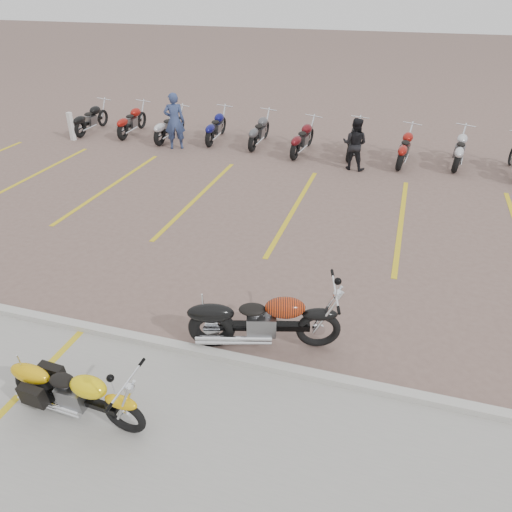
{
  "coord_description": "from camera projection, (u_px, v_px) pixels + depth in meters",
  "views": [
    {
      "loc": [
        2.54,
        -7.65,
        5.36
      ],
      "look_at": [
        0.17,
        0.07,
        0.75
      ],
      "focal_mm": 35.0,
      "sensor_mm": 36.0,
      "label": 1
    }
  ],
  "objects": [
    {
      "name": "bg_bike_row",
      "position": [
        303.0,
        135.0,
        16.85
      ],
      "size": [
        17.18,
        2.01,
        1.1
      ],
      "color": "black",
      "rests_on": "ground"
    },
    {
      "name": "parking_stripes",
      "position": [
        294.0,
        208.0,
        12.97
      ],
      "size": [
        38.0,
        5.5,
        0.01
      ],
      "primitive_type": null,
      "color": "gold",
      "rests_on": "ground"
    },
    {
      "name": "person_b",
      "position": [
        355.0,
        144.0,
        15.19
      ],
      "size": [
        0.86,
        0.73,
        1.59
      ],
      "primitive_type": "imported",
      "rotation": [
        0.0,
        0.0,
        2.97
      ],
      "color": "black",
      "rests_on": "ground"
    },
    {
      "name": "person_a",
      "position": [
        174.0,
        121.0,
        16.94
      ],
      "size": [
        0.82,
        0.7,
        1.9
      ],
      "primitive_type": "imported",
      "rotation": [
        0.0,
        0.0,
        3.56
      ],
      "color": "navy",
      "rests_on": "ground"
    },
    {
      "name": "bollard",
      "position": [
        71.0,
        126.0,
        18.01
      ],
      "size": [
        0.18,
        0.18,
        1.0
      ],
      "primitive_type": "cube",
      "rotation": [
        0.0,
        0.0,
        -0.22
      ],
      "color": "silver",
      "rests_on": "ground"
    },
    {
      "name": "yellow_cruiser",
      "position": [
        76.0,
        392.0,
        6.72
      ],
      "size": [
        2.09,
        0.34,
        0.86
      ],
      "rotation": [
        0.11,
        0.0,
        -0.06
      ],
      "color": "black",
      "rests_on": "ground"
    },
    {
      "name": "flame_cruiser",
      "position": [
        261.0,
        321.0,
        7.97
      ],
      "size": [
        2.4,
        0.82,
        1.01
      ],
      "rotation": [
        0.11,
        0.0,
        0.28
      ],
      "color": "black",
      "rests_on": "ground"
    },
    {
      "name": "curb",
      "position": [
        208.0,
        353.0,
        7.97
      ],
      "size": [
        60.0,
        0.18,
        0.12
      ],
      "primitive_type": "cube",
      "color": "#ADAAA3",
      "rests_on": "ground"
    },
    {
      "name": "concrete_apron",
      "position": [
        130.0,
        491.0,
        5.92
      ],
      "size": [
        60.0,
        5.0,
        0.01
      ],
      "primitive_type": "cube",
      "color": "#9E9B93",
      "rests_on": "ground"
    },
    {
      "name": "ground",
      "position": [
        247.0,
        290.0,
        9.65
      ],
      "size": [
        100.0,
        100.0,
        0.0
      ],
      "primitive_type": "plane",
      "color": "#735B52",
      "rests_on": "ground"
    }
  ]
}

